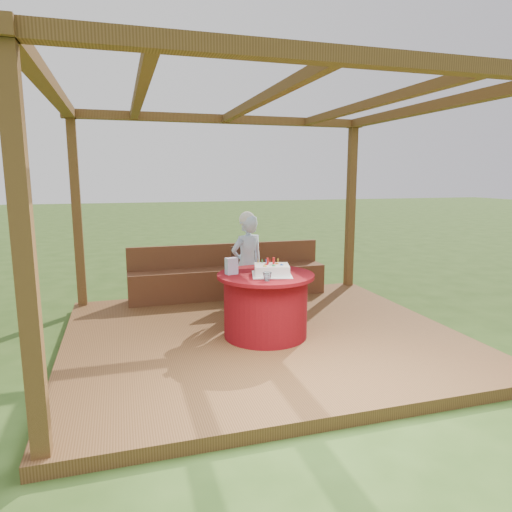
{
  "coord_description": "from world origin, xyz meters",
  "views": [
    {
      "loc": [
        -1.55,
        -4.95,
        1.96
      ],
      "look_at": [
        0.0,
        0.25,
        1.0
      ],
      "focal_mm": 32.0,
      "sensor_mm": 36.0,
      "label": 1
    }
  ],
  "objects": [
    {
      "name": "drinking_glass",
      "position": [
        -0.09,
        -0.46,
        0.9
      ],
      "size": [
        0.11,
        0.11,
        0.09
      ],
      "primitive_type": "imported",
      "rotation": [
        0.0,
        0.0,
        0.18
      ],
      "color": "white",
      "rests_on": "table"
    },
    {
      "name": "birthday_cake",
      "position": [
        0.05,
        -0.19,
        0.92
      ],
      "size": [
        0.53,
        0.53,
        0.19
      ],
      "color": "white",
      "rests_on": "table"
    },
    {
      "name": "chair",
      "position": [
        0.14,
        1.19,
        0.58
      ],
      "size": [
        0.4,
        0.4,
        0.84
      ],
      "color": "#3B1E12",
      "rests_on": "deck"
    },
    {
      "name": "gift_bag",
      "position": [
        -0.37,
        -0.02,
        0.95
      ],
      "size": [
        0.15,
        0.11,
        0.19
      ],
      "primitive_type": "cube",
      "rotation": [
        0.0,
        0.0,
        0.22
      ],
      "color": "pink",
      "rests_on": "table"
    },
    {
      "name": "ground",
      "position": [
        0.0,
        0.0,
        0.0
      ],
      "size": [
        60.0,
        60.0,
        0.0
      ],
      "primitive_type": "plane",
      "color": "#2E4D19",
      "rests_on": "ground"
    },
    {
      "name": "pergola",
      "position": [
        0.0,
        0.0,
        2.41
      ],
      "size": [
        4.5,
        4.0,
        2.72
      ],
      "color": "brown",
      "rests_on": "deck"
    },
    {
      "name": "table",
      "position": [
        0.0,
        -0.12,
        0.49
      ],
      "size": [
        1.11,
        1.11,
        0.74
      ],
      "color": "maroon",
      "rests_on": "deck"
    },
    {
      "name": "deck",
      "position": [
        0.0,
        0.0,
        0.06
      ],
      "size": [
        4.5,
        4.0,
        0.12
      ],
      "primitive_type": "cube",
      "color": "brown",
      "rests_on": "ground"
    },
    {
      "name": "elderly_woman",
      "position": [
        0.05,
        0.84,
        0.81
      ],
      "size": [
        0.56,
        0.45,
        1.37
      ],
      "color": "#9AC0E5",
      "rests_on": "deck"
    },
    {
      "name": "bench",
      "position": [
        0.0,
        1.72,
        0.38
      ],
      "size": [
        3.0,
        0.42,
        0.8
      ],
      "color": "brown",
      "rests_on": "deck"
    }
  ]
}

